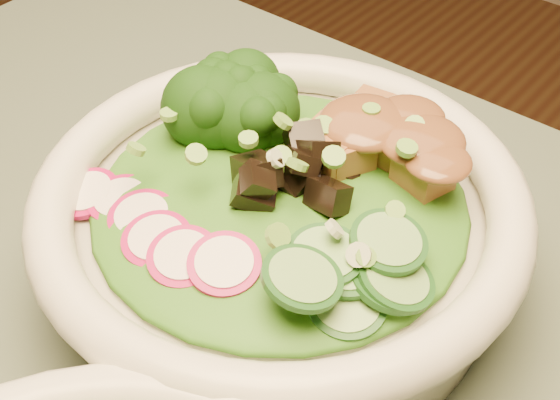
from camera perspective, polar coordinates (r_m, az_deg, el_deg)
The scene contains 9 objects.
salad_bowl at distance 0.44m, azimuth -0.00°, elevation -1.93°, with size 0.27×0.27×0.07m.
lettuce_bed at distance 0.42m, azimuth -0.00°, elevation 0.10°, with size 0.21×0.21×0.02m, color #275D13.
broccoli_florets at distance 0.46m, azimuth -3.70°, elevation 6.35°, with size 0.08×0.07×0.04m, color black, non-canonical shape.
radish_slices at distance 0.40m, azimuth -8.51°, elevation -2.51°, with size 0.11×0.04×0.02m, color #A90D4F, non-canonical shape.
cucumber_slices at distance 0.37m, azimuth 4.19°, elevation -4.73°, with size 0.07×0.07×0.04m, color #84B967, non-canonical shape.
mushroom_heap at distance 0.42m, azimuth 1.52°, elevation 2.03°, with size 0.07×0.07×0.04m, color black, non-canonical shape.
tofu_cubes at distance 0.44m, azimuth 7.66°, elevation 3.57°, with size 0.09×0.06×0.04m, color #925A30, non-canonical shape.
peanut_sauce at distance 0.43m, azimuth 7.82°, elevation 4.93°, with size 0.07×0.06×0.02m, color brown.
scallion_garnish at distance 0.41m, azimuth -0.00°, elevation 2.64°, with size 0.19×0.19×0.02m, color #6DA93B, non-canonical shape.
Camera 1 is at (-0.00, -0.08, 1.10)m, focal length 50.00 mm.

